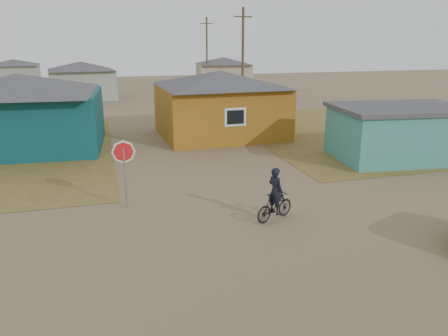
# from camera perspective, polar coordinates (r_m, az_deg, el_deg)

# --- Properties ---
(ground) EXTENTS (120.00, 120.00, 0.00)m
(ground) POSITION_cam_1_polar(r_m,az_deg,el_deg) (13.36, 5.14, -8.78)
(ground) COLOR olive
(grass_ne) EXTENTS (20.00, 18.00, 0.00)m
(grass_ne) POSITION_cam_1_polar(r_m,az_deg,el_deg) (30.97, 21.13, 4.84)
(grass_ne) COLOR olive
(grass_ne) RESTS_ON ground
(house_teal) EXTENTS (8.93, 7.08, 4.00)m
(house_teal) POSITION_cam_1_polar(r_m,az_deg,el_deg) (25.35, -25.06, 6.73)
(house_teal) COLOR #0B3A3D
(house_teal) RESTS_ON ground
(house_yellow) EXTENTS (7.72, 6.76, 3.90)m
(house_yellow) POSITION_cam_1_polar(r_m,az_deg,el_deg) (26.44, -0.47, 8.51)
(house_yellow) COLOR #975F17
(house_yellow) RESTS_ON ground
(shed_turquoise) EXTENTS (6.71, 4.93, 2.60)m
(shed_turquoise) POSITION_cam_1_polar(r_m,az_deg,el_deg) (22.97, 21.94, 4.33)
(shed_turquoise) COLOR teal
(shed_turquoise) RESTS_ON ground
(house_pale_west) EXTENTS (7.04, 6.15, 3.60)m
(house_pale_west) POSITION_cam_1_polar(r_m,az_deg,el_deg) (45.44, -18.05, 10.90)
(house_pale_west) COLOR gray
(house_pale_west) RESTS_ON ground
(house_beige_east) EXTENTS (6.95, 6.05, 3.60)m
(house_beige_east) POSITION_cam_1_polar(r_m,az_deg,el_deg) (53.38, -0.07, 12.42)
(house_beige_east) COLOR tan
(house_beige_east) RESTS_ON ground
(house_pale_north) EXTENTS (6.28, 5.81, 3.40)m
(house_pale_north) POSITION_cam_1_polar(r_m,az_deg,el_deg) (58.19, -25.73, 11.06)
(house_pale_north) COLOR gray
(house_pale_north) RESTS_ON ground
(utility_pole_near) EXTENTS (1.40, 0.20, 8.00)m
(utility_pole_near) POSITION_cam_1_polar(r_m,az_deg,el_deg) (35.03, 2.46, 13.98)
(utility_pole_near) COLOR #4A3F2C
(utility_pole_near) RESTS_ON ground
(utility_pole_far) EXTENTS (1.40, 0.20, 8.00)m
(utility_pole_far) POSITION_cam_1_polar(r_m,az_deg,el_deg) (50.70, -2.25, 14.77)
(utility_pole_far) COLOR #4A3F2C
(utility_pole_far) RESTS_ON ground
(stop_sign) EXTENTS (0.74, 0.36, 2.43)m
(stop_sign) POSITION_cam_1_polar(r_m,az_deg,el_deg) (15.17, -12.94, 1.18)
(stop_sign) COLOR gray
(stop_sign) RESTS_ON ground
(cyclist) EXTENTS (1.62, 1.05, 1.78)m
(cyclist) POSITION_cam_1_polar(r_m,az_deg,el_deg) (14.27, 6.68, -4.31)
(cyclist) COLOR black
(cyclist) RESTS_ON ground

